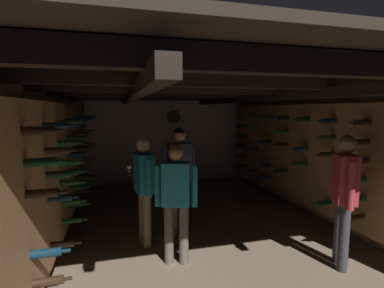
# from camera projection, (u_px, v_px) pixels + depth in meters

# --- Properties ---
(ground_plane) EXTENTS (8.40, 8.40, 0.00)m
(ground_plane) POSITION_uv_depth(u_px,v_px,m) (197.00, 227.00, 4.82)
(ground_plane) COLOR #7A6651
(room_shell) EXTENTS (4.72, 6.52, 2.41)m
(room_shell) POSITION_uv_depth(u_px,v_px,m) (193.00, 141.00, 4.91)
(room_shell) COLOR beige
(room_shell) RESTS_ON ground_plane
(wine_crate_stack) EXTENTS (0.52, 0.35, 0.60)m
(wine_crate_stack) POSITION_uv_depth(u_px,v_px,m) (169.00, 181.00, 6.65)
(wine_crate_stack) COLOR #A37547
(wine_crate_stack) RESTS_ON ground_plane
(display_bottle) EXTENTS (0.08, 0.08, 0.35)m
(display_bottle) POSITION_uv_depth(u_px,v_px,m) (164.00, 163.00, 6.55)
(display_bottle) COLOR #0F2838
(display_bottle) RESTS_ON wine_crate_stack
(person_host_center) EXTENTS (0.54, 0.36, 1.69)m
(person_host_center) POSITION_uv_depth(u_px,v_px,m) (179.00, 170.00, 4.44)
(person_host_center) COLOR #4C473D
(person_host_center) RESTS_ON ground_plane
(person_guest_mid_left) EXTENTS (0.38, 0.53, 1.57)m
(person_guest_mid_left) POSITION_uv_depth(u_px,v_px,m) (144.00, 181.00, 4.09)
(person_guest_mid_left) COLOR brown
(person_guest_mid_left) RESTS_ON ground_plane
(person_guest_near_right) EXTENTS (0.35, 0.49, 1.66)m
(person_guest_near_right) POSITION_uv_depth(u_px,v_px,m) (344.00, 189.00, 3.48)
(person_guest_near_right) COLOR #2D2D33
(person_guest_near_right) RESTS_ON ground_plane
(person_guest_near_left) EXTENTS (0.52, 0.31, 1.54)m
(person_guest_near_left) POSITION_uv_depth(u_px,v_px,m) (176.00, 194.00, 3.59)
(person_guest_near_left) COLOR #4C473D
(person_guest_near_left) RESTS_ON ground_plane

